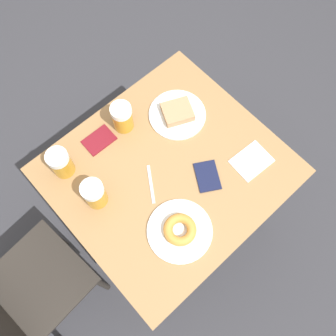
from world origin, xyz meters
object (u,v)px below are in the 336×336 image
Objects in this scene: beer_mug_right at (94,194)px; passport_near_edge at (99,140)px; fork at (150,183)px; beer_mug_center at (123,116)px; passport_far_edge at (207,176)px; napkin_folded at (252,161)px; beer_mug_left at (61,163)px; chair at (11,298)px; plate_with_donut at (180,230)px; plate_with_cake at (177,113)px.

passport_near_edge is (0.20, -0.16, -0.06)m from beer_mug_right.
beer_mug_center is at bearing -19.37° from fork.
beer_mug_right is at bearing 60.07° from passport_far_edge.
napkin_folded is 1.25× the size of passport_near_edge.
fork is 1.11× the size of passport_near_edge.
beer_mug_center is 0.14m from passport_near_edge.
passport_far_edge is (-0.41, -0.40, -0.06)m from beer_mug_left.
chair reaches higher than plate_with_donut.
plate_with_donut is 0.50m from passport_near_edge.
chair is at bearing 94.32° from plate_with_cake.
napkin_folded is at bearing -167.89° from plate_with_cake.
napkin_folded is at bearing -117.60° from beer_mug_right.
plate_with_cake is at bearing -19.62° from passport_far_edge.
passport_near_edge is (0.01, 0.13, -0.06)m from beer_mug_center.
passport_far_edge is at bearing -152.16° from passport_near_edge.
beer_mug_center is 1.05× the size of passport_near_edge.
beer_mug_left is 0.19m from beer_mug_right.
beer_mug_left is 0.84× the size of napkin_folded.
plate_with_cake is 1.81× the size of beer_mug_left.
fork is (0.20, 0.37, -0.00)m from napkin_folded.
plate_with_cake is 0.30m from passport_far_edge.
beer_mug_right reaches higher than fork.
beer_mug_right is (0.31, 0.15, 0.05)m from plate_with_donut.
beer_mug_right reaches higher than napkin_folded.
passport_far_edge reaches higher than fork.
plate_with_donut is 1.55× the size of napkin_folded.
chair is 7.02× the size of passport_near_edge.
fork is at bearing -114.74° from beer_mug_right.
passport_near_edge is (0.49, 0.40, 0.00)m from napkin_folded.
beer_mug_right is at bearing -174.19° from beer_mug_left.
plate_with_donut is at bearing 178.61° from passport_near_edge.
beer_mug_center is 0.30m from fork.
plate_with_donut is at bearing 164.07° from beer_mug_center.
beer_mug_left and beer_mug_right have the same top height.
fork is at bearing 160.63° from beer_mug_center.
beer_mug_left is at bearing -73.54° from chair.
fork is (-0.09, -0.19, -0.07)m from beer_mug_right.
beer_mug_right is 0.64m from napkin_folded.
passport_near_edge is 0.83× the size of passport_far_edge.
plate_with_cake is (0.08, -1.00, 0.25)m from chair.
beer_mug_left reaches higher than plate_with_cake.
fork is (-0.28, -0.21, -0.07)m from beer_mug_left.
beer_mug_center is 0.55m from napkin_folded.
beer_mug_left is 0.19m from passport_near_edge.
plate_with_donut is 0.41m from napkin_folded.
plate_with_cake is 0.23m from beer_mug_center.
beer_mug_left is at bearing 5.81° from beer_mug_right.
chair reaches higher than fork.
plate_with_donut is at bearing 168.52° from fork.
napkin_folded is at bearing -150.29° from beer_mug_center.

